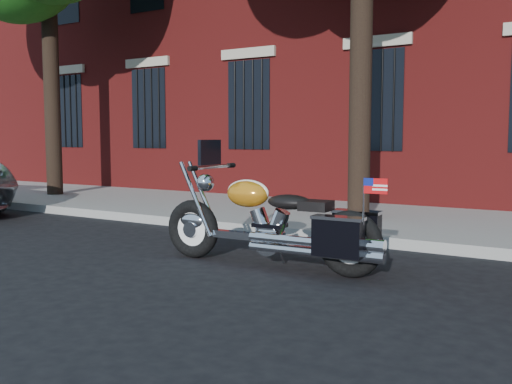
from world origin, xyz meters
The scene contains 4 objects.
ground centered at (0.00, 0.00, 0.00)m, with size 120.00×120.00×0.00m, color black.
curb centered at (0.00, 1.38, 0.07)m, with size 40.00×0.16×0.15m, color gray.
sidewalk centered at (0.00, 3.26, 0.07)m, with size 40.00×3.60×0.15m, color gray.
motorcycle centered at (0.86, -0.48, 0.49)m, with size 2.85×0.84×1.43m.
Camera 1 is at (3.94, -5.94, 1.46)m, focal length 40.00 mm.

